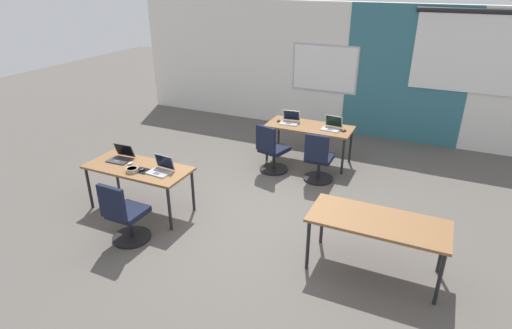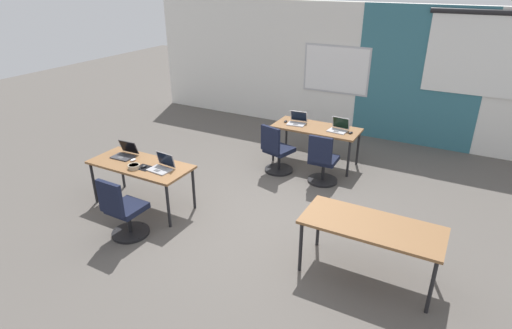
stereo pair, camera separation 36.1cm
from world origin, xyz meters
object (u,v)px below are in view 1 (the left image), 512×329
at_px(laptop_near_left_end, 121,157).
at_px(mouse_near_left_end, 130,163).
at_px(desk_near_left, 138,170).
at_px(snack_bowl, 132,170).
at_px(laptop_near_left_inner, 161,169).
at_px(mouse_far_left, 279,121).
at_px(chair_far_right, 318,162).
at_px(desk_near_right, 378,224).
at_px(desk_far_center, 309,129).
at_px(chair_near_left_inner, 125,217).
at_px(chair_far_left, 272,153).
at_px(mouse_near_left_inner, 142,170).
at_px(laptop_far_right, 332,126).
at_px(laptop_far_left, 290,120).
at_px(mouse_far_right, 344,131).

distance_m(laptop_near_left_end, mouse_near_left_end, 0.25).
distance_m(desk_near_left, snack_bowl, 0.20).
relative_size(laptop_near_left_inner, mouse_far_left, 3.51).
xyz_separation_m(desk_near_left, chair_far_right, (2.17, 2.04, -0.28)).
relative_size(desk_near_right, desk_far_center, 1.00).
bearing_deg(chair_near_left_inner, desk_far_center, -109.91).
height_order(chair_far_right, mouse_far_left, chair_far_right).
bearing_deg(chair_far_left, desk_near_right, 151.68).
distance_m(mouse_near_left_inner, laptop_far_right, 3.53).
relative_size(desk_far_center, laptop_far_left, 4.43).
relative_size(chair_near_left_inner, mouse_far_left, 9.17).
bearing_deg(chair_near_left_inner, laptop_far_right, -115.49).
distance_m(mouse_near_left_inner, mouse_far_left, 3.03).
relative_size(mouse_near_left_end, laptop_near_left_inner, 0.29).
xyz_separation_m(laptop_near_left_end, mouse_far_right, (2.81, 2.67, -0.03)).
bearing_deg(chair_far_left, mouse_far_right, -133.26).
xyz_separation_m(desk_far_center, mouse_far_left, (-0.62, -0.02, 0.08)).
height_order(desk_near_right, laptop_far_left, laptop_far_left).
height_order(laptop_near_left_end, laptop_near_left_inner, laptop_near_left_inner).
xyz_separation_m(mouse_near_left_inner, chair_far_left, (1.14, 2.15, -0.36)).
xyz_separation_m(desk_near_right, chair_far_right, (-1.33, 2.04, -0.28)).
height_order(desk_far_center, mouse_near_left_inner, mouse_near_left_inner).
relative_size(desk_near_right, chair_far_right, 1.74).
xyz_separation_m(desk_near_right, mouse_far_left, (-2.37, 2.78, 0.08)).
distance_m(laptop_near_left_inner, chair_far_left, 2.28).
height_order(chair_far_right, laptop_far_left, laptop_far_left).
relative_size(laptop_far_right, chair_far_right, 0.39).
relative_size(laptop_near_left_inner, snack_bowl, 1.98).
xyz_separation_m(desk_near_right, laptop_near_left_inner, (-3.08, -0.00, 0.11)).
bearing_deg(mouse_near_left_inner, chair_far_right, 46.46).
relative_size(mouse_far_right, chair_far_right, 0.12).
xyz_separation_m(laptop_far_right, laptop_far_left, (-0.82, 0.00, -0.00)).
bearing_deg(chair_near_left_inner, laptop_far_left, -104.15).
bearing_deg(snack_bowl, chair_far_right, 46.13).
height_order(desk_far_center, chair_near_left_inner, chair_near_left_inner).
xyz_separation_m(desk_near_left, laptop_near_left_inner, (0.42, -0.00, 0.11)).
relative_size(mouse_near_left_inner, mouse_far_right, 0.96).
xyz_separation_m(mouse_near_left_inner, mouse_far_right, (2.26, 2.85, -0.00)).
xyz_separation_m(laptop_near_left_inner, chair_far_left, (0.87, 2.07, -0.39)).
xyz_separation_m(laptop_near_left_end, chair_far_left, (1.69, 1.97, -0.39)).
height_order(mouse_far_left, chair_far_left, chair_far_left).
distance_m(mouse_far_left, snack_bowl, 3.15).
relative_size(laptop_near_left_inner, mouse_far_right, 3.10).
height_order(chair_near_left_inner, snack_bowl, chair_near_left_inner).
height_order(mouse_near_left_inner, laptop_far_right, laptop_far_right).
bearing_deg(laptop_near_left_inner, chair_far_right, 54.16).
relative_size(desk_far_center, mouse_near_left_inner, 14.66).
bearing_deg(chair_far_left, chair_near_left_inner, 86.85).
height_order(chair_near_left_inner, laptop_far_left, laptop_far_left).
relative_size(laptop_near_left_inner, mouse_near_left_inner, 3.22).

